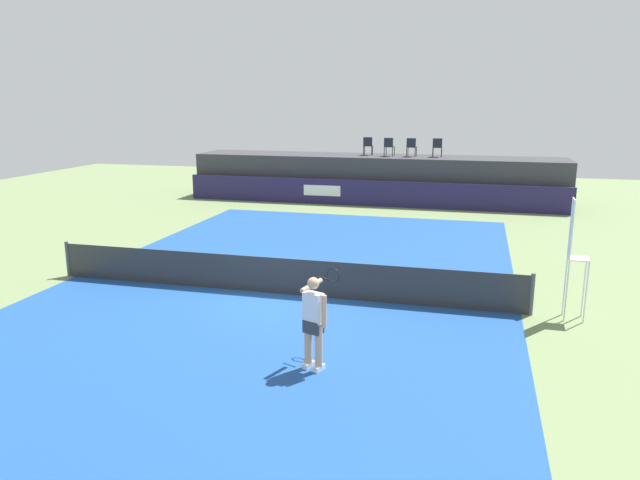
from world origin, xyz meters
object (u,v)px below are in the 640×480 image
tennis_player (314,320)px  spectator_chair_far_left (368,145)px  spectator_chair_center (411,146)px  net_post_near (68,259)px  spectator_chair_right (437,147)px  net_post_far (532,294)px  umpire_chair (574,251)px  spectator_chair_left (389,146)px

tennis_player → spectator_chair_far_left: bearing=97.5°
spectator_chair_center → net_post_near: (-7.91, -15.16, -2.19)m
spectator_chair_center → spectator_chair_right: size_ratio=1.00×
spectator_chair_right → tennis_player: bearing=-92.5°
spectator_chair_right → net_post_far: spectator_chair_right is taller
spectator_chair_far_left → net_post_far: spectator_chair_far_left is taller
net_post_near → umpire_chair: bearing=0.0°
spectator_chair_center → spectator_chair_right: same height
spectator_chair_far_left → umpire_chair: (7.46, -15.41, -1.11)m
spectator_chair_center → spectator_chair_right: bearing=6.9°
spectator_chair_left → spectator_chair_right: same height
spectator_chair_center → tennis_player: spectator_chair_center is taller
spectator_chair_right → tennis_player: size_ratio=0.50×
spectator_chair_far_left → umpire_chair: size_ratio=0.32×
umpire_chair → tennis_player: (-4.91, -4.01, -0.63)m
spectator_chair_far_left → spectator_chair_left: bearing=-15.4°
spectator_chair_center → umpire_chair: 16.09m
spectator_chair_right → tennis_player: spectator_chair_right is taller
spectator_chair_left → spectator_chair_center: (1.07, 0.05, 0.00)m
tennis_player → net_post_far: bearing=44.3°
net_post_near → spectator_chair_far_left: bearing=69.5°
spectator_chair_left → net_post_far: spectator_chair_left is taller
spectator_chair_far_left → net_post_near: spectator_chair_far_left is taller
spectator_chair_left → net_post_near: 16.73m
spectator_chair_right → umpire_chair: bearing=-75.1°
spectator_chair_center → spectator_chair_right: 1.22m
spectator_chair_center → umpire_chair: size_ratio=0.32×
spectator_chair_center → spectator_chair_right: (1.21, 0.15, 0.00)m
spectator_chair_right → net_post_far: bearing=-77.9°
net_post_near → net_post_far: size_ratio=1.00×
spectator_chair_right → net_post_near: spectator_chair_right is taller
spectator_chair_far_left → tennis_player: spectator_chair_far_left is taller
net_post_far → tennis_player: 5.76m
net_post_far → net_post_near: bearing=180.0°
net_post_near → spectator_chair_right: bearing=59.2°
umpire_chair → net_post_near: 13.25m
spectator_chair_left → tennis_player: (1.46, -19.12, -1.73)m
net_post_near → spectator_chair_center: bearing=62.5°
spectator_chair_center → umpire_chair: (5.30, -15.16, -1.11)m
spectator_chair_far_left → spectator_chair_right: 3.38m
umpire_chair → tennis_player: 6.37m
spectator_chair_right → tennis_player: 19.41m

